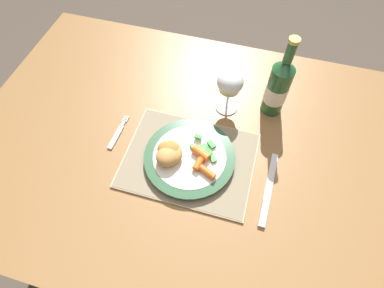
{
  "coord_description": "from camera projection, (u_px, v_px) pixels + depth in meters",
  "views": [
    {
      "loc": [
        0.11,
        -0.44,
        1.47
      ],
      "look_at": [
        -0.01,
        -0.02,
        0.78
      ],
      "focal_mm": 28.0,
      "sensor_mm": 36.0,
      "label": 1
    }
  ],
  "objects": [
    {
      "name": "ground_plane",
      "position": [
        195.0,
        223.0,
        1.49
      ],
      "size": [
        6.0,
        6.0,
        0.0
      ],
      "primitive_type": "plane",
      "color": "#4C4238"
    },
    {
      "name": "bottle",
      "position": [
        278.0,
        87.0,
        0.85
      ],
      "size": [
        0.06,
        0.06,
        0.26
      ],
      "color": "#23562D",
      "rests_on": "dining_table"
    },
    {
      "name": "placemat",
      "position": [
        189.0,
        160.0,
        0.83
      ],
      "size": [
        0.36,
        0.27,
        0.01
      ],
      "color": "tan",
      "rests_on": "dining_table"
    },
    {
      "name": "wine_glass",
      "position": [
        230.0,
        84.0,
        0.85
      ],
      "size": [
        0.08,
        0.08,
        0.14
      ],
      "color": "silver",
      "rests_on": "dining_table"
    },
    {
      "name": "table_knife",
      "position": [
        267.0,
        195.0,
        0.77
      ],
      "size": [
        0.02,
        0.22,
        0.01
      ],
      "color": "silver",
      "rests_on": "dining_table"
    },
    {
      "name": "dining_table",
      "position": [
        197.0,
        160.0,
        0.93
      ],
      "size": [
        1.35,
        0.91,
        0.74
      ],
      "color": "olive",
      "rests_on": "ground"
    },
    {
      "name": "green_beans_pile",
      "position": [
        206.0,
        149.0,
        0.81
      ],
      "size": [
        0.08,
        0.07,
        0.02
      ],
      "color": "green",
      "rests_on": "dinner_plate"
    },
    {
      "name": "glazed_carrots",
      "position": [
        202.0,
        161.0,
        0.79
      ],
      "size": [
        0.08,
        0.09,
        0.02
      ],
      "color": "orange",
      "rests_on": "dinner_plate"
    },
    {
      "name": "fork",
      "position": [
        117.0,
        134.0,
        0.87
      ],
      "size": [
        0.02,
        0.12,
        0.01
      ],
      "color": "silver",
      "rests_on": "dining_table"
    },
    {
      "name": "breaded_croquettes",
      "position": [
        170.0,
        153.0,
        0.79
      ],
      "size": [
        0.08,
        0.1,
        0.04
      ],
      "color": "tan",
      "rests_on": "dinner_plate"
    },
    {
      "name": "dinner_plate",
      "position": [
        190.0,
        157.0,
        0.82
      ],
      "size": [
        0.25,
        0.25,
        0.02
      ],
      "color": "silver",
      "rests_on": "placemat"
    }
  ]
}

